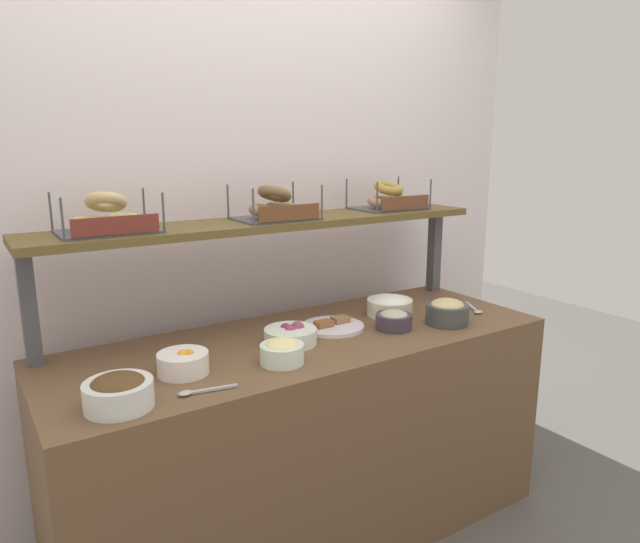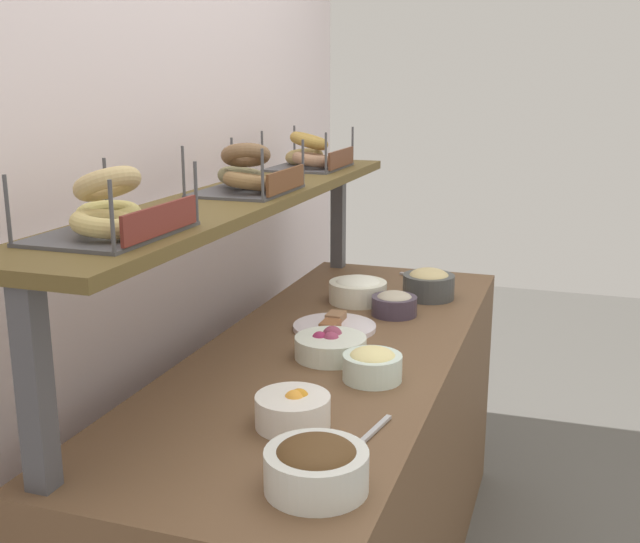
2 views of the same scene
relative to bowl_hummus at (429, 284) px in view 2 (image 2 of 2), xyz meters
The scene contains 18 objects.
back_wall 0.97m from the bowl_hummus, 129.13° to the left, with size 3.16×0.06×2.40m, color white.
deli_counter 0.77m from the bowl_hummus, 164.10° to the left, with size 1.96×0.70×0.85m, color brown.
shelf_riser_left 1.57m from the bowl_hummus, 163.82° to the left, with size 0.05×0.05×0.40m, color #4C4C51.
shelf_riser_right 0.57m from the bowl_hummus, 52.23° to the left, with size 0.05×0.05×0.40m, color #4C4C51.
upper_shelf 0.81m from the bowl_hummus, 143.18° to the left, with size 1.92×0.32×0.03m, color brown.
bowl_hummus is the anchor object (origin of this frame).
bowl_egg_salad 0.79m from the bowl_hummus, behind, with size 0.15×0.15×0.09m.
bowl_fruit_salad 1.11m from the bowl_hummus, behind, with size 0.17×0.17×0.08m.
bowl_chocolate_spread 1.34m from the bowl_hummus, behind, with size 0.20×0.20×0.10m.
bowl_tuna_salad 0.24m from the bowl_hummus, 163.80° to the left, with size 0.15×0.15×0.08m.
bowl_beet_salad 0.68m from the bowl_hummus, 167.92° to the left, with size 0.20×0.20×0.08m.
bowl_cream_cheese 0.25m from the bowl_hummus, 119.61° to the left, with size 0.20×0.20×0.09m.
serving_plate_white 0.48m from the bowl_hummus, 154.70° to the left, with size 0.25×0.25×0.04m.
serving_spoon_near_plate 1.12m from the bowl_hummus, behind, with size 0.18×0.05×0.01m.
serving_spoon_by_edge 0.25m from the bowl_hummus, 14.13° to the left, with size 0.10×0.16×0.01m.
bagel_basket_plain 1.37m from the bowl_hummus, 160.39° to the left, with size 0.33×0.26×0.15m.
bagel_basket_poppy 0.83m from the bowl_hummus, 143.75° to the left, with size 0.32×0.25×0.15m.
bagel_basket_everything 0.62m from the bowl_hummus, 84.51° to the left, with size 0.32×0.25×0.14m.
Camera 2 is at (-1.99, -0.64, 1.60)m, focal length 43.40 mm.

